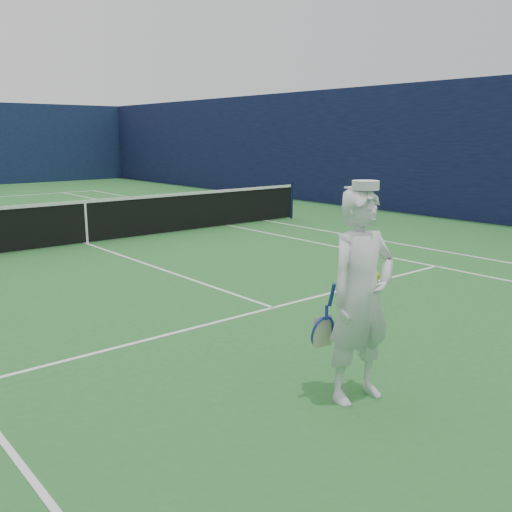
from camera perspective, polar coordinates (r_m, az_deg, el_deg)
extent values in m
plane|color=#296B2C|center=(13.57, -16.51, 1.16)|extent=(80.00, 80.00, 0.00)
cube|color=white|center=(16.48, 1.23, 3.52)|extent=(0.06, 23.83, 0.01)
cube|color=white|center=(15.63, -2.57, 3.04)|extent=(0.06, 23.77, 0.01)
cube|color=white|center=(19.55, -24.08, 3.82)|extent=(8.23, 0.06, 0.01)
cube|color=white|center=(8.24, 1.73, -5.20)|extent=(8.23, 0.06, 0.01)
cube|color=white|center=(13.57, -16.51, 1.17)|extent=(0.06, 12.80, 0.01)
cube|color=#0E1234|center=(19.57, 11.44, 10.50)|extent=(0.12, 36.12, 4.00)
cylinder|color=#141E4C|center=(17.02, 3.56, 5.57)|extent=(0.09, 0.09, 1.07)
cube|color=black|center=(13.49, -16.64, 3.24)|extent=(12.79, 0.02, 0.92)
cube|color=white|center=(13.43, -16.76, 5.22)|extent=(12.79, 0.04, 0.07)
cube|color=white|center=(13.50, -16.63, 3.12)|extent=(0.05, 0.03, 0.94)
imported|color=white|center=(5.31, 10.47, -4.02)|extent=(0.78, 0.57, 1.99)
cylinder|color=white|center=(5.12, 10.90, 6.97)|extent=(0.24, 0.24, 0.08)
cube|color=white|center=(5.22, 9.91, 6.77)|extent=(0.19, 0.12, 0.02)
cylinder|color=navy|center=(5.17, 7.60, -3.88)|extent=(0.05, 0.09, 0.22)
cube|color=#1C2F97|center=(5.26, 7.07, -5.64)|extent=(0.02, 0.02, 0.14)
torus|color=#1C2F97|center=(5.38, 6.66, -7.54)|extent=(0.30, 0.14, 0.29)
cube|color=beige|center=(5.38, 6.66, -7.54)|extent=(0.22, 0.03, 0.30)
sphere|color=#ADD117|center=(5.53, 11.79, -2.37)|extent=(0.07, 0.07, 0.07)
sphere|color=#ADD117|center=(5.56, 11.99, -1.96)|extent=(0.07, 0.07, 0.07)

